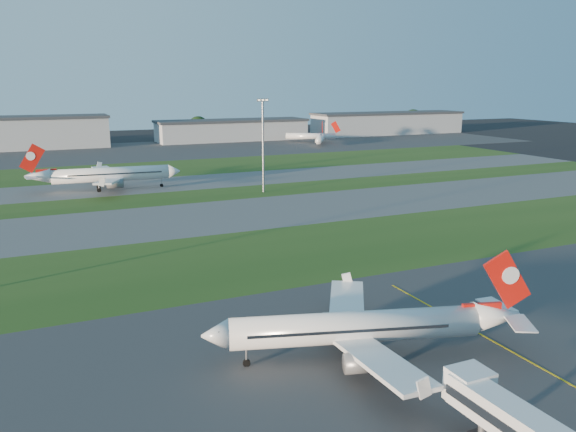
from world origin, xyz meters
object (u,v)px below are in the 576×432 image
mini_jet_near (320,138)px  light_mast_centre (263,139)px  airliner_parked (357,328)px  airliner_taxiing (110,175)px  mini_jet_far (311,136)px

mini_jet_near → light_mast_centre: 129.59m
airliner_parked → mini_jet_near: airliner_parked is taller
airliner_taxiing → mini_jet_far: size_ratio=1.56×
mini_jet_near → light_mast_centre: (-72.77, -106.61, 11.53)m
airliner_parked → mini_jet_far: airliner_parked is taller
airliner_taxiing → mini_jet_far: 150.33m
airliner_parked → mini_jet_far: (101.20, 216.10, -0.42)m
airliner_taxiing → light_mast_centre: light_mast_centre is taller
airliner_parked → airliner_taxiing: size_ratio=0.83×
mini_jet_near → mini_jet_far: bearing=25.0°
airliner_taxiing → mini_jet_near: (111.46, 85.43, -1.08)m
airliner_parked → airliner_taxiing: (-11.82, 116.98, 0.67)m
mini_jet_far → light_mast_centre: bearing=-91.6°
mini_jet_near → light_mast_centre: size_ratio=0.98×
airliner_parked → mini_jet_near: 225.60m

